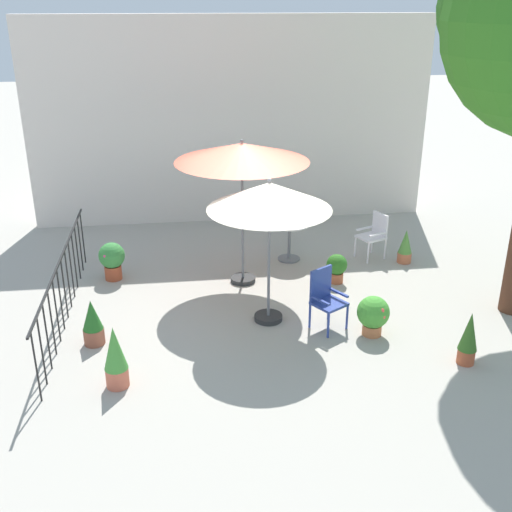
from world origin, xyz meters
TOP-DOWN VIEW (x-y plane):
  - ground_plane at (0.00, 0.00)m, footprint 60.00×60.00m
  - villa_facade at (0.00, 4.38)m, footprint 8.60×0.30m
  - terrace_railing at (-3.02, 0.00)m, footprint 0.03×4.74m
  - patio_umbrella_0 at (0.11, -0.47)m, footprint 1.84×1.84m
  - patio_umbrella_1 at (-0.13, 0.98)m, footprint 2.24×2.24m
  - cafe_table_0 at (0.85, 1.84)m, footprint 0.77×0.77m
  - patio_chair_0 at (0.93, -0.78)m, footprint 0.60×0.60m
  - patio_chair_1 at (2.48, 1.75)m, footprint 0.58×0.57m
  - potted_plant_0 at (-2.51, -0.86)m, footprint 0.30×0.30m
  - potted_plant_1 at (1.50, 0.73)m, footprint 0.37×0.37m
  - potted_plant_2 at (2.63, -2.04)m, footprint 0.26×0.26m
  - potted_plant_3 at (-2.42, 1.37)m, footprint 0.46×0.46m
  - potted_plant_4 at (3.00, 1.43)m, footprint 0.27×0.27m
  - potted_plant_5 at (-2.09, -1.98)m, footprint 0.31×0.31m
  - potted_plant_6 at (1.58, -1.12)m, footprint 0.48×0.48m

SIDE VIEW (x-z plane):
  - ground_plane at x=0.00m, z-range 0.00..0.00m
  - potted_plant_1 at x=1.50m, z-range 0.03..0.55m
  - potted_plant_4 at x=3.00m, z-range -0.01..0.64m
  - potted_plant_0 at x=-2.51m, z-range -0.01..0.69m
  - potted_plant_6 at x=1.58m, z-range 0.03..0.65m
  - potted_plant_3 at x=-2.42m, z-range 0.05..0.74m
  - potted_plant_2 at x=2.63m, z-range 0.01..0.79m
  - potted_plant_5 at x=-2.09m, z-range 0.00..0.87m
  - patio_chair_1 at x=2.48m, z-range 0.06..0.94m
  - cafe_table_0 at x=0.85m, z-range 0.15..0.89m
  - patio_chair_0 at x=0.93m, z-range 0.05..0.99m
  - terrace_railing at x=-3.02m, z-range 0.17..1.19m
  - patio_umbrella_0 at x=0.11m, z-range 0.86..3.14m
  - villa_facade at x=0.00m, z-range 0.00..4.36m
  - patio_umbrella_1 at x=-0.13m, z-range 1.03..3.57m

